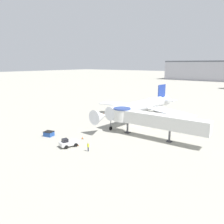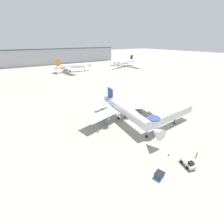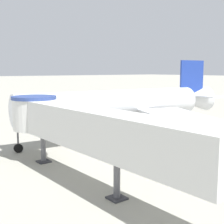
% 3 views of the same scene
% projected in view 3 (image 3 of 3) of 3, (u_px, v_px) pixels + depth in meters
% --- Properties ---
extents(ground_plane, '(800.00, 800.00, 0.00)m').
position_uv_depth(ground_plane, '(105.00, 145.00, 34.37)').
color(ground_plane, '#9E9B8E').
extents(main_airplane, '(31.34, 32.87, 9.57)m').
position_uv_depth(main_airplane, '(120.00, 105.00, 37.29)').
color(main_airplane, silver).
rests_on(main_airplane, ground_plane).
extents(jet_bridge, '(22.05, 4.10, 5.89)m').
position_uv_depth(jet_bridge, '(78.00, 125.00, 23.01)').
color(jet_bridge, silver).
rests_on(jet_bridge, ground_plane).
extents(traffic_cone_port_wing, '(0.49, 0.49, 0.80)m').
position_uv_depth(traffic_cone_port_wing, '(62.00, 123.00, 46.77)').
color(traffic_cone_port_wing, black).
rests_on(traffic_cone_port_wing, ground_plane).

